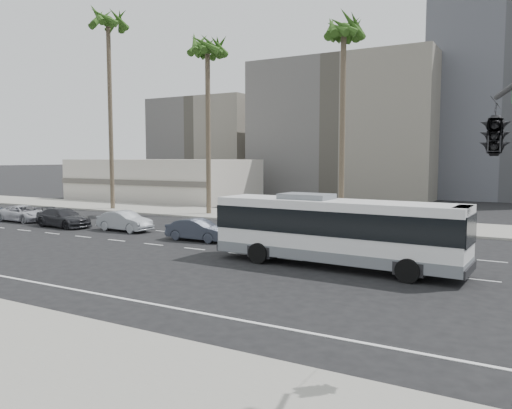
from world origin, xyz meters
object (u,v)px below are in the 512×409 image
Objects in this scene: palm_near at (344,34)px; palm_far at (108,25)px; car_b at (125,221)px; city_bus at (335,229)px; car_d at (24,214)px; car_c at (63,218)px; car_a at (198,230)px; palm_mid at (207,52)px; traffic_signal at (498,142)px.

palm_near is 0.82× the size of palm_far.
car_b is at bearing -135.43° from palm_near.
city_bus reaches higher than car_d.
car_c reaches higher than car_b.
car_a is at bearing -111.15° from palm_near.
palm_far is (-23.43, -1.35, 3.33)m from palm_near.
palm_mid reaches higher than car_b.
palm_mid is at bearing 5.35° from palm_far.
palm_far reaches higher than palm_mid.
car_b is (-17.15, 3.86, -1.09)m from city_bus.
car_d is 20.71m from palm_mid.
palm_far is at bearing 57.38° from car_a.
car_a is 27.71m from palm_far.
palm_mid is (4.83, 12.06, 13.82)m from car_c.
palm_far is at bearing 3.88° from car_d.
palm_far is at bearing -176.70° from palm_near.
palm_near is at bearing -62.30° from car_d.
city_bus is 0.61× the size of palm_far.
car_c reaches higher than car_d.
car_d is 29.21m from palm_near.
palm_mid is (-7.66, 12.18, 13.84)m from car_a.
city_bus is 35.89m from palm_far.
car_d is 38.51m from traffic_signal.
palm_far reaches higher than car_b.
palm_far reaches higher than car_d.
car_b is at bearing 137.76° from traffic_signal.
traffic_signal is (17.59, -13.12, 4.79)m from car_a.
car_c is 21.36m from palm_far.
car_c reaches higher than car_a.
palm_mid reaches higher than car_c.
traffic_signal is 30.04m from palm_near.
traffic_signal is at bearing -110.21° from car_c.
city_bus is at bearing -108.17° from car_a.
palm_mid is (-25.25, 25.29, 9.05)m from traffic_signal.
car_a is 22.46m from traffic_signal.
car_a is 0.26× the size of palm_mid.
city_bus is 1.83× the size of traffic_signal.
city_bus reaches higher than car_a.
palm_far is (-28.75, 14.16, 16.15)m from city_bus.
car_c is at bearing 87.80° from car_a.
traffic_signal is (24.58, -13.97, 4.77)m from car_b.
palm_near is at bearing -50.91° from car_c.
city_bus reaches higher than car_c.
car_c is 0.74× the size of traffic_signal.
palm_far is at bearing 156.49° from city_bus.
car_b is at bearing 170.02° from city_bus.
palm_near is (4.84, 12.50, 13.93)m from car_a.
car_c is at bearing -96.49° from car_d.
city_bus is at bearing -97.15° from car_d.
traffic_signal reaches higher than city_bus.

